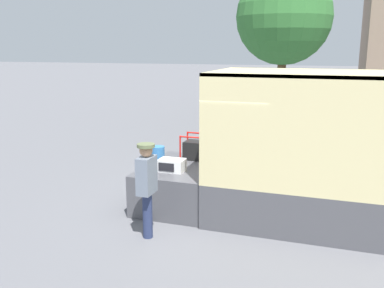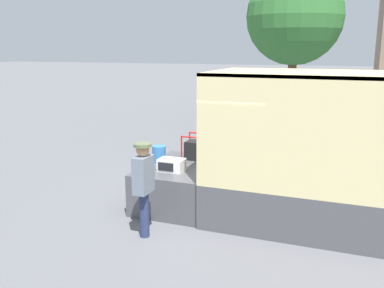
% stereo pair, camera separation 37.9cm
% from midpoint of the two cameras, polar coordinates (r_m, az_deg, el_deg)
% --- Properties ---
extents(ground_plane, '(160.00, 160.00, 0.00)m').
position_cam_midpoint_polar(ground_plane, '(9.50, 4.37, -8.47)').
color(ground_plane, slate).
extents(tailgate_deck, '(1.58, 2.33, 0.89)m').
position_cam_midpoint_polar(tailgate_deck, '(9.60, -0.11, -5.41)').
color(tailgate_deck, '#4C4C51').
rests_on(tailgate_deck, ground).
extents(microwave, '(0.54, 0.38, 0.26)m').
position_cam_midpoint_polar(microwave, '(9.01, -1.54, -2.82)').
color(microwave, white).
rests_on(microwave, tailgate_deck).
extents(portable_generator, '(0.59, 0.54, 0.58)m').
position_cam_midpoint_polar(portable_generator, '(9.95, 1.81, -0.78)').
color(portable_generator, black).
rests_on(portable_generator, tailgate_deck).
extents(orange_bucket, '(0.31, 0.31, 0.38)m').
position_cam_midpoint_polar(orange_bucket, '(9.68, -3.31, -1.38)').
color(orange_bucket, '#3370B2').
rests_on(orange_bucket, tailgate_deck).
extents(worker_person, '(0.32, 0.44, 1.77)m').
position_cam_midpoint_polar(worker_person, '(7.77, -5.11, -4.81)').
color(worker_person, navy).
rests_on(worker_person, ground).
extents(street_tree, '(3.95, 3.95, 6.66)m').
position_cam_midpoint_polar(street_tree, '(18.79, 14.12, 16.10)').
color(street_tree, brown).
rests_on(street_tree, ground).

